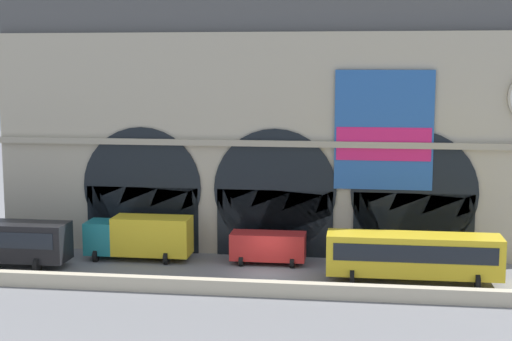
# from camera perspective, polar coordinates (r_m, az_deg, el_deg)

# --- Properties ---
(ground_plane) EXTENTS (200.00, 200.00, 0.00)m
(ground_plane) POSITION_cam_1_polar(r_m,az_deg,el_deg) (50.35, 0.78, -7.89)
(ground_plane) COLOR slate
(quay_parapet_wall) EXTENTS (90.00, 0.70, 0.91)m
(quay_parapet_wall) POSITION_cam_1_polar(r_m,az_deg,el_deg) (45.83, 0.08, -8.92)
(quay_parapet_wall) COLOR beige
(quay_parapet_wall) RESTS_ON ground
(station_building) EXTENTS (41.39, 5.96, 20.85)m
(station_building) POSITION_cam_1_polar(r_m,az_deg,el_deg) (56.26, 1.80, 4.27)
(station_building) COLOR #B2A891
(station_building) RESTS_ON ground
(box_truck_midwest) EXTENTS (7.50, 2.91, 3.12)m
(box_truck_midwest) POSITION_cam_1_polar(r_m,az_deg,el_deg) (54.31, -8.78, -4.95)
(box_truck_midwest) COLOR #19727A
(box_truck_midwest) RESTS_ON ground
(van_center) EXTENTS (5.20, 2.48, 2.20)m
(van_center) POSITION_cam_1_polar(r_m,az_deg,el_deg) (52.68, 0.92, -5.77)
(van_center) COLOR red
(van_center) RESTS_ON ground
(bus_mideast) EXTENTS (11.00, 3.25, 3.10)m
(bus_mideast) POSITION_cam_1_polar(r_m,az_deg,el_deg) (49.22, 11.85, -6.29)
(bus_mideast) COLOR gold
(bus_mideast) RESTS_ON ground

